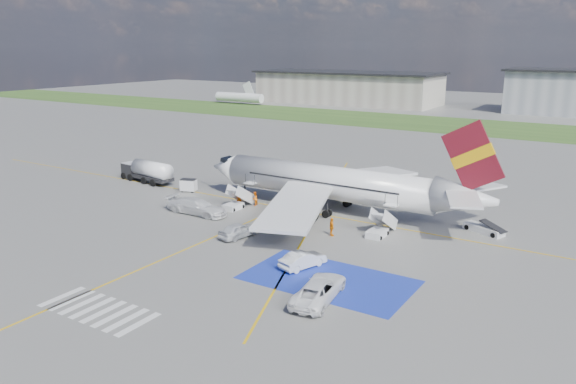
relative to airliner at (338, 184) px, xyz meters
The scene contains 21 objects.
ground 14.48m from the airliner, 96.14° to the right, with size 400.00×400.00×0.00m, color #60605E.
grass_strip 81.08m from the airliner, 91.06° to the left, with size 400.00×30.00×0.01m, color #2D4C1E.
taxiway_line_main 4.21m from the airliner, 126.97° to the right, with size 120.00×0.20×0.01m, color gold.
taxiway_line_cross 25.10m from the airliner, 105.17° to the right, with size 0.20×60.00×0.01m, color gold.
taxiway_line_diag 4.21m from the airliner, 126.97° to the right, with size 0.20×60.00×0.01m, color gold.
staging_box 20.19m from the airliner, 64.74° to the right, with size 14.00×8.00×0.01m, color #1A2FA1.
crosswalk 32.35m from the airliner, 95.90° to the right, with size 9.00×4.00×0.01m.
terminal_west 129.04m from the airliner, 115.97° to the left, with size 60.00×22.00×10.00m, color gray.
airliner is the anchor object (origin of this frame).
airstairs_fwd 12.52m from the airliner, 154.30° to the right, with size 1.90×5.20×3.60m.
airstairs_aft 9.59m from the airliner, 35.25° to the right, with size 1.90×5.20×3.60m.
fuel_tanker 29.94m from the airliner, behind, with size 9.40×3.56×3.13m.
gpu_cart 21.47m from the airliner, behind, with size 2.36×1.90×1.72m.
belt_loader 16.78m from the airliner, ahead, with size 4.73×3.02×1.38m.
car_silver_a 14.38m from the airliner, 107.87° to the right, with size 1.81×4.49×1.53m, color silver.
car_silver_b 17.86m from the airliner, 72.49° to the right, with size 1.56×4.49×1.48m, color silver.
van_white_a 23.74m from the airliner, 66.03° to the right, with size 2.56×5.56×2.09m, color white.
van_white_b 16.59m from the airliner, 144.84° to the right, with size 2.45×6.02×2.36m, color silver.
crew_fwd 12.28m from the airliner, 159.61° to the right, with size 0.68×0.45×1.86m, color orange.
crew_nose 10.53m from the airliner, 162.75° to the right, with size 0.85×0.66×1.74m, color orange.
crew_aft 9.06m from the airliner, 66.55° to the right, with size 1.12×0.47×1.92m, color orange.
Camera 1 is at (30.36, -42.53, 18.97)m, focal length 35.00 mm.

